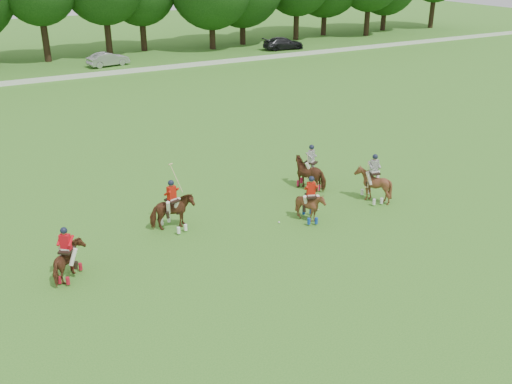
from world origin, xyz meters
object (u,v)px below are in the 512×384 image
car_mid (108,59)px  polo_stripe_b (373,184)px  polo_stripe_a (311,173)px  polo_red_b (173,212)px  polo_ball (279,222)px  car_right (283,43)px  polo_red_a (68,261)px  polo_red_c (310,205)px

car_mid → polo_stripe_b: 39.12m
car_mid → polo_stripe_a: size_ratio=1.81×
car_mid → polo_red_b: polo_red_b is taller
polo_stripe_a → polo_ball: size_ratio=25.72×
car_right → polo_red_b: size_ratio=1.71×
car_mid → polo_red_a: (-12.18, -39.21, 0.05)m
polo_red_a → polo_red_b: (4.81, 1.90, 0.08)m
polo_red_b → polo_red_c: size_ratio=1.34×
car_right → polo_stripe_b: polo_stripe_b is taller
car_mid → polo_red_b: size_ratio=1.48×
polo_red_b → polo_red_c: (5.67, -2.13, -0.08)m
polo_stripe_a → polo_stripe_b: size_ratio=0.98×
polo_red_b → polo_stripe_a: size_ratio=1.23×
car_right → polo_stripe_b: size_ratio=2.05×
car_mid → polo_stripe_a: (0.37, -36.35, 0.15)m
polo_red_a → polo_stripe_b: bearing=0.6°
car_mid → polo_red_c: (-1.70, -39.44, 0.06)m
car_right → polo_stripe_a: bearing=156.3°
polo_red_c → polo_ball: (-1.36, 0.42, -0.70)m
polo_red_c → polo_stripe_a: bearing=56.2°
polo_red_a → polo_stripe_a: polo_stripe_a is taller
car_mid → polo_red_a: bearing=152.1°
polo_red_b → car_mid: bearing=78.8°
polo_stripe_a → polo_red_c: bearing=-123.8°
polo_red_a → car_right: bearing=49.9°
polo_stripe_b → polo_ball: bearing=179.6°
polo_stripe_a → polo_ball: polo_stripe_a is taller
polo_red_c → polo_ball: size_ratio=23.61×
polo_red_a → polo_stripe_a: size_ratio=0.91×
polo_stripe_b → polo_stripe_a: bearing=122.8°
car_mid → polo_stripe_b: (2.12, -39.06, 0.17)m
car_right → polo_red_b: bearing=148.6°
polo_stripe_b → polo_red_b: bearing=169.6°
polo_red_c → polo_stripe_b: 3.85m
polo_ball → polo_stripe_b: bearing=-0.4°
polo_ball → polo_red_c: bearing=-17.0°
polo_stripe_b → polo_ball: (-5.19, 0.03, -0.81)m
polo_red_c → polo_stripe_a: (2.07, 3.10, 0.09)m
polo_red_a → polo_red_b: polo_red_b is taller
polo_red_b → polo_red_c: bearing=-20.6°
car_right → polo_red_c: (-22.51, -39.44, 0.04)m
polo_stripe_b → car_mid: bearing=93.1°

